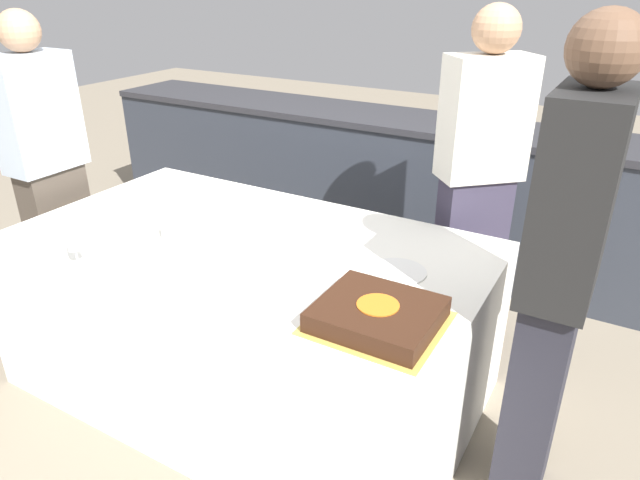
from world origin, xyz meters
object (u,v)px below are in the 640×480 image
(plate_stack, at_px, (189,228))
(wine_glass, at_px, (73,240))
(cake, at_px, (377,315))
(person_cutting_cake, at_px, (477,187))
(person_seated_left, at_px, (49,172))
(person_seated_right, at_px, (558,285))

(plate_stack, relative_size, wine_glass, 1.46)
(cake, height_order, plate_stack, cake)
(person_cutting_cake, distance_m, person_seated_left, 2.11)
(wine_glass, bearing_deg, plate_stack, 66.90)
(person_seated_left, distance_m, person_seated_right, 2.44)
(cake, relative_size, person_cutting_cake, 0.25)
(cake, distance_m, plate_stack, 1.01)
(person_seated_left, height_order, person_seated_right, person_seated_right)
(person_cutting_cake, bearing_deg, cake, 47.38)
(person_seated_left, bearing_deg, plate_stack, -92.94)
(person_cutting_cake, bearing_deg, plate_stack, -1.93)
(cake, height_order, person_cutting_cake, person_cutting_cake)
(cake, relative_size, wine_glass, 2.57)
(plate_stack, xyz_separation_m, person_seated_left, (-0.97, 0.05, 0.07))
(wine_glass, bearing_deg, person_seated_right, 16.12)
(plate_stack, bearing_deg, person_seated_left, 177.06)
(person_cutting_cake, height_order, person_seated_left, person_cutting_cake)
(wine_glass, bearing_deg, person_cutting_cake, 47.50)
(person_cutting_cake, relative_size, person_seated_left, 1.02)
(wine_glass, distance_m, person_seated_left, 0.92)
(person_cutting_cake, relative_size, person_seated_right, 0.98)
(plate_stack, height_order, person_cutting_cake, person_cutting_cake)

